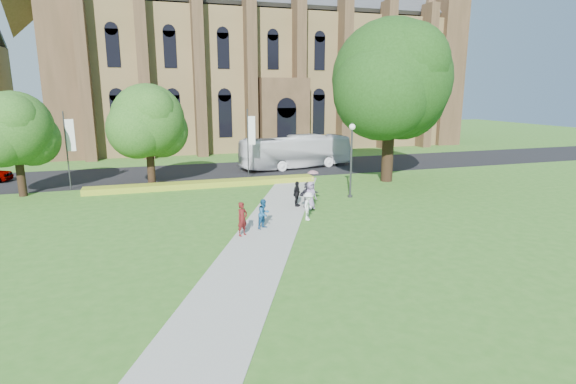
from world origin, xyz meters
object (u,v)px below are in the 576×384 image
object	(u,v)px
large_tree	(391,80)
tour_coach	(296,152)
pedestrian_0	(242,219)
streetlamp	(351,152)

from	to	relation	value
large_tree	tour_coach	bearing A→B (deg)	120.84
pedestrian_0	tour_coach	bearing A→B (deg)	30.55
streetlamp	large_tree	xyz separation A→B (m)	(5.50, 4.50, 5.07)
large_tree	tour_coach	xyz separation A→B (m)	(-5.15, 8.64, -6.75)
tour_coach	large_tree	bearing A→B (deg)	-159.71
tour_coach	pedestrian_0	distance (m)	21.78
tour_coach	pedestrian_0	world-z (taller)	tour_coach
tour_coach	pedestrian_0	size ratio (longest dim) A/B	6.37
large_tree	pedestrian_0	distance (m)	19.77
streetlamp	pedestrian_0	distance (m)	11.48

